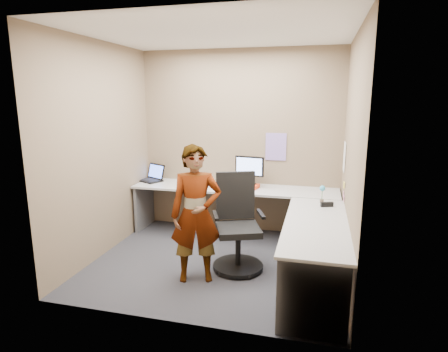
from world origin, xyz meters
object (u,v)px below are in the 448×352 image
(desk, at_px, (257,211))
(office_chair, at_px, (237,231))
(person, at_px, (196,214))
(monitor, at_px, (249,168))

(desk, height_order, office_chair, office_chair)
(person, bearing_deg, monitor, 58.29)
(desk, distance_m, monitor, 0.79)
(office_chair, relative_size, person, 0.74)
(monitor, bearing_deg, person, -92.09)
(desk, relative_size, person, 1.95)
(person, bearing_deg, office_chair, 27.65)
(desk, height_order, person, person)
(monitor, xyz_separation_m, office_chair, (0.06, -1.06, -0.56))
(monitor, bearing_deg, office_chair, -76.74)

